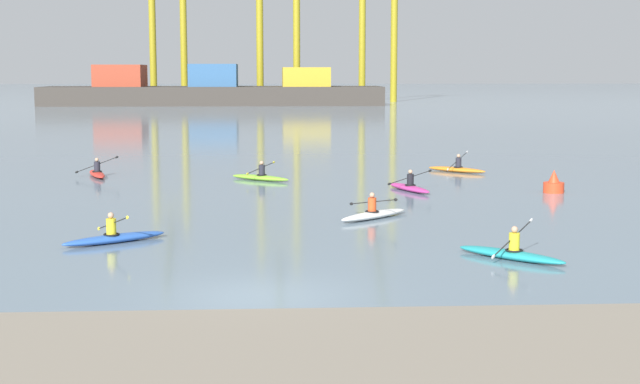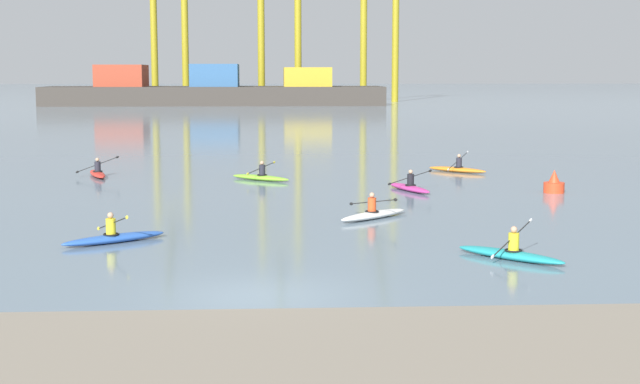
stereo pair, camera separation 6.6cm
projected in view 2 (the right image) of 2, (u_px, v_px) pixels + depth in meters
ground_plane at (259, 297)px, 21.22m from camera, size 800.00×800.00×0.00m
container_barge at (214, 91)px, 145.17m from camera, size 53.61×11.85×6.51m
gantry_crane_west at (169, 11)px, 157.84m from camera, size 6.58×16.01×32.89m
channel_buoy at (554, 184)px, 39.49m from camera, size 0.90×0.90×1.00m
kayak_blue at (114, 237)px, 27.92m from camera, size 3.12×2.45×0.99m
kayak_teal at (511, 253)px, 25.41m from camera, size 2.78×2.87×1.08m
kayak_red at (98, 173)px, 45.65m from camera, size 2.10×3.42×1.03m
kayak_orange at (457, 169)px, 47.68m from camera, size 2.93×2.72×1.08m
kayak_lime at (261, 177)px, 44.01m from camera, size 3.06×2.54×0.95m
kayak_white at (373, 214)px, 32.51m from camera, size 2.90×2.76×0.95m
kayak_magenta at (409, 187)px, 40.10m from camera, size 2.11×3.39×0.95m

